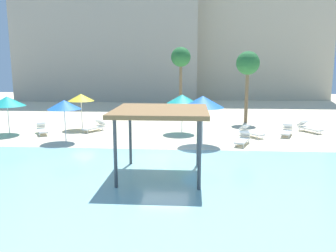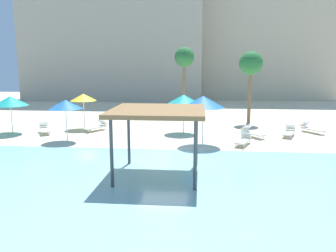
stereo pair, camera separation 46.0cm
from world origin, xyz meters
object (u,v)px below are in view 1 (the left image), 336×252
at_px(palm_tree_0, 248,65).
at_px(palm_tree_1, 181,59).
at_px(lounge_chair_4, 95,127).
at_px(beach_umbrella_blue_1, 203,102).
at_px(beach_umbrella_teal_5, 182,99).
at_px(lounge_chair_3, 243,139).
at_px(beach_umbrella_teal_3, 7,101).
at_px(lounge_chair_0, 287,131).
at_px(beach_umbrella_blue_2, 64,105).
at_px(lounge_chair_5, 250,132).
at_px(lounge_chair_1, 308,127).
at_px(shade_pavilion, 161,114).
at_px(lounge_chair_2, 42,129).
at_px(beach_umbrella_yellow_0, 81,97).

height_order(palm_tree_0, palm_tree_1, palm_tree_1).
bearing_deg(lounge_chair_4, beach_umbrella_blue_1, 95.06).
bearing_deg(palm_tree_1, beach_umbrella_blue_1, -82.51).
xyz_separation_m(beach_umbrella_blue_1, beach_umbrella_teal_5, (-1.33, 3.64, -0.20)).
bearing_deg(beach_umbrella_teal_5, lounge_chair_3, -41.15).
bearing_deg(beach_umbrella_teal_3, lounge_chair_0, 2.24).
bearing_deg(beach_umbrella_teal_3, beach_umbrella_blue_2, -23.43).
height_order(beach_umbrella_teal_5, lounge_chair_5, beach_umbrella_teal_5).
distance_m(lounge_chair_1, lounge_chair_3, 6.75).
bearing_deg(shade_pavilion, lounge_chair_2, 136.82).
distance_m(beach_umbrella_teal_5, lounge_chair_5, 5.16).
distance_m(beach_umbrella_blue_1, lounge_chair_0, 6.99).
distance_m(beach_umbrella_blue_2, beach_umbrella_teal_3, 5.25).
bearing_deg(beach_umbrella_yellow_0, palm_tree_0, 16.55).
height_order(beach_umbrella_blue_1, lounge_chair_5, beach_umbrella_blue_1).
relative_size(shade_pavilion, lounge_chair_5, 2.07).
xyz_separation_m(beach_umbrella_yellow_0, lounge_chair_5, (12.14, -1.87, -2.04)).
distance_m(lounge_chair_0, palm_tree_1, 13.77).
height_order(shade_pavilion, lounge_chair_2, shade_pavilion).
xyz_separation_m(beach_umbrella_blue_2, palm_tree_1, (6.75, 13.18, 2.99)).
bearing_deg(palm_tree_1, beach_umbrella_teal_5, -87.43).
bearing_deg(lounge_chair_0, palm_tree_1, -122.73).
bearing_deg(palm_tree_0, beach_umbrella_teal_5, -137.85).
relative_size(lounge_chair_1, lounge_chair_3, 0.98).
bearing_deg(lounge_chair_2, shade_pavilion, 17.89).
distance_m(beach_umbrella_teal_3, lounge_chair_3, 16.06).
bearing_deg(beach_umbrella_yellow_0, beach_umbrella_teal_5, -6.88).
xyz_separation_m(lounge_chair_4, palm_tree_0, (11.51, 4.51, 4.43)).
distance_m(shade_pavilion, beach_umbrella_blue_2, 9.12).
height_order(shade_pavilion, lounge_chair_4, shade_pavilion).
relative_size(beach_umbrella_blue_1, palm_tree_0, 0.51).
bearing_deg(beach_umbrella_yellow_0, lounge_chair_0, -5.55).
distance_m(beach_umbrella_yellow_0, beach_umbrella_blue_2, 4.27).
relative_size(lounge_chair_5, palm_tree_1, 0.30).
height_order(shade_pavilion, lounge_chair_5, shade_pavilion).
distance_m(beach_umbrella_yellow_0, lounge_chair_2, 3.62).
height_order(lounge_chair_0, lounge_chair_2, same).
bearing_deg(lounge_chair_4, palm_tree_1, 179.98).
bearing_deg(lounge_chair_3, beach_umbrella_teal_3, -76.99).
xyz_separation_m(beach_umbrella_teal_3, lounge_chair_1, (21.06, 2.18, -1.96)).
bearing_deg(palm_tree_0, beach_umbrella_yellow_0, -163.45).
bearing_deg(lounge_chair_5, palm_tree_1, 170.96).
bearing_deg(lounge_chair_5, lounge_chair_3, -53.45).
distance_m(lounge_chair_0, lounge_chair_5, 2.57).
relative_size(beach_umbrella_teal_5, lounge_chair_4, 1.41).
bearing_deg(lounge_chair_5, lounge_chair_4, -130.06).
relative_size(beach_umbrella_blue_2, lounge_chair_2, 1.34).
distance_m(beach_umbrella_blue_1, beach_umbrella_teal_5, 3.88).
relative_size(beach_umbrella_blue_2, palm_tree_1, 0.41).
height_order(shade_pavilion, beach_umbrella_blue_2, shade_pavilion).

